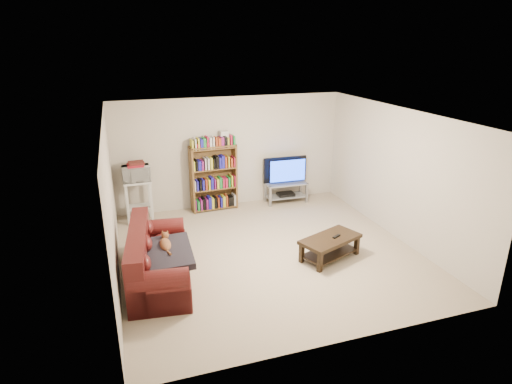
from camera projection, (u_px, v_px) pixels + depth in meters
name	position (u px, v px, depth m)	size (l,w,h in m)	color
floor	(268.00, 252.00, 7.49)	(5.00, 5.00, 0.00)	#C5B193
ceiling	(270.00, 115.00, 6.68)	(5.00, 5.00, 0.00)	white
wall_back	(231.00, 152.00, 9.33)	(5.00, 5.00, 0.00)	beige
wall_front	(344.00, 256.00, 4.85)	(5.00, 5.00, 0.00)	beige
wall_left	(111.00, 205.00, 6.36)	(5.00, 5.00, 0.00)	beige
wall_right	(398.00, 174.00, 7.82)	(5.00, 5.00, 0.00)	beige
sofa	(155.00, 263.00, 6.53)	(1.08, 2.07, 0.85)	#4F1514
blanket	(166.00, 254.00, 6.37)	(0.77, 0.99, 0.10)	black
cat	(165.00, 245.00, 6.52)	(0.22, 0.54, 0.16)	brown
coffee_table	(330.00, 244.00, 7.21)	(1.18, 0.88, 0.38)	black
remote	(336.00, 236.00, 7.19)	(0.17, 0.05, 0.02)	black
tv_stand	(286.00, 189.00, 9.71)	(0.94, 0.44, 0.47)	#999EA3
television	(286.00, 170.00, 9.57)	(1.00, 0.13, 0.58)	black
dvd_player	(286.00, 194.00, 9.76)	(0.37, 0.26, 0.06)	black
bookshelf	(214.00, 177.00, 9.17)	(1.01, 0.37, 1.43)	brown
shelf_clutter	(217.00, 140.00, 8.95)	(0.73, 0.26, 0.28)	silver
microwave_stand	(138.00, 195.00, 8.63)	(0.55, 0.41, 0.87)	silver
microwave	(136.00, 173.00, 8.47)	(0.53, 0.36, 0.30)	silver
game_boxes	(135.00, 165.00, 8.42)	(0.31, 0.28, 0.05)	maroon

